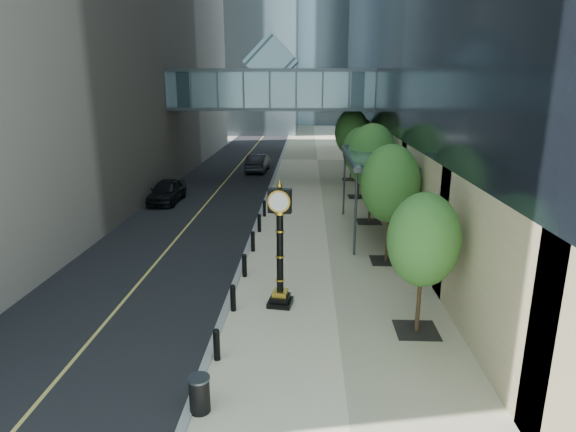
% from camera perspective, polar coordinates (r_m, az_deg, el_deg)
% --- Properties ---
extents(ground, '(320.00, 320.00, 0.00)m').
position_cam_1_polar(ground, '(14.04, 2.38, -19.25)').
color(ground, gray).
rests_on(ground, ground).
extents(road, '(8.00, 180.00, 0.02)m').
position_cam_1_polar(road, '(52.62, -5.28, 6.67)').
color(road, black).
rests_on(road, ground).
extents(sidewalk, '(8.00, 180.00, 0.06)m').
position_cam_1_polar(sidewalk, '(52.17, 3.52, 6.65)').
color(sidewalk, beige).
rests_on(sidewalk, ground).
extents(curb, '(0.25, 180.00, 0.07)m').
position_cam_1_polar(curb, '(52.24, -0.90, 6.70)').
color(curb, gray).
rests_on(curb, ground).
extents(skywalk, '(17.00, 4.20, 5.80)m').
position_cam_1_polar(skywalk, '(39.65, -1.95, 15.05)').
color(skywalk, slate).
rests_on(skywalk, ground).
extents(entrance_canopy, '(3.00, 8.00, 4.38)m').
position_cam_1_polar(entrance_canopy, '(26.07, 10.23, 6.84)').
color(entrance_canopy, '#383F44').
rests_on(entrance_canopy, ground).
extents(bollard_row, '(0.20, 16.20, 0.90)m').
position_cam_1_polar(bollard_row, '(22.02, -4.65, -4.45)').
color(bollard_row, black).
rests_on(bollard_row, sidewalk).
extents(street_trees, '(2.87, 28.58, 5.89)m').
position_cam_1_polar(street_trees, '(29.49, 9.55, 6.96)').
color(street_trees, black).
rests_on(street_trees, sidewalk).
extents(street_clock, '(0.98, 0.98, 4.60)m').
position_cam_1_polar(street_clock, '(17.36, -0.96, -4.55)').
color(street_clock, black).
rests_on(street_clock, sidewalk).
extents(trash_bin, '(0.53, 0.53, 0.90)m').
position_cam_1_polar(trash_bin, '(12.94, -10.44, -20.17)').
color(trash_bin, black).
rests_on(trash_bin, sidewalk).
extents(pedestrian, '(0.66, 0.43, 1.78)m').
position_cam_1_polar(pedestrian, '(24.56, 12.77, -1.59)').
color(pedestrian, '#B5B3A6').
rests_on(pedestrian, sidewalk).
extents(car_near, '(1.91, 4.63, 1.57)m').
position_cam_1_polar(car_near, '(34.28, -14.17, 2.88)').
color(car_near, black).
rests_on(car_near, road).
extents(car_far, '(1.98, 5.01, 1.62)m').
position_cam_1_polar(car_far, '(45.32, -3.57, 6.34)').
color(car_far, black).
rests_on(car_far, road).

